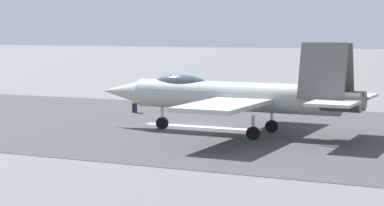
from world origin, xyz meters
The scene contains 5 objects.
ground_plane centered at (0.00, 0.00, 0.00)m, with size 400.00×400.00×0.00m, color slate.
runway_strip centered at (-0.02, 0.00, 0.01)m, with size 240.00×26.00×0.02m.
fighter_jet centered at (-3.55, 1.97, 2.35)m, with size 17.13×14.69×5.54m.
crew_person centered at (7.38, -5.05, 0.79)m, with size 0.37×0.68×1.59m.
marker_cone_mid centered at (2.13, -11.56, 0.28)m, with size 0.44×0.44×0.55m, color orange.
Camera 1 is at (-18.44, 40.50, 6.18)m, focal length 64.99 mm.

